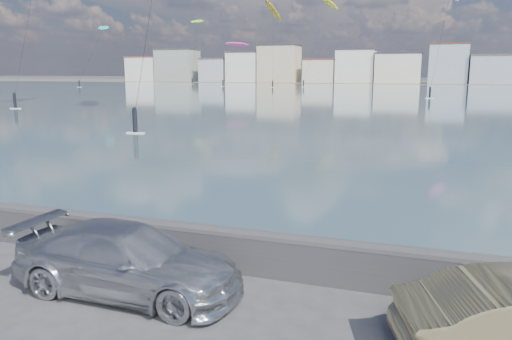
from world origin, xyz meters
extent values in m
plane|color=#333335|center=(0.00, 0.00, 0.00)|extent=(700.00, 700.00, 0.00)
cube|color=#3A5860|center=(0.00, 91.50, 0.01)|extent=(500.00, 177.00, 0.00)
cube|color=#4C473D|center=(0.00, 200.00, 0.01)|extent=(500.00, 60.00, 0.00)
cube|color=#28282B|center=(0.00, 2.70, 0.45)|extent=(400.00, 0.35, 0.90)
cylinder|color=#28282B|center=(0.00, 2.70, 0.90)|extent=(400.00, 0.36, 0.36)
cube|color=white|center=(-112.00, 186.00, 5.00)|extent=(14.00, 11.00, 10.00)
cube|color=brown|center=(-112.00, 186.00, 10.30)|extent=(14.28, 11.22, 0.60)
cube|color=gray|center=(-96.50, 186.00, 6.50)|extent=(16.00, 12.00, 13.00)
cube|color=#383330|center=(-96.50, 186.00, 13.30)|extent=(16.32, 12.24, 0.60)
cube|color=#B2B7C6|center=(-79.00, 186.00, 4.50)|extent=(11.00, 10.00, 9.00)
cube|color=#4C423D|center=(-79.00, 186.00, 9.30)|extent=(11.22, 10.20, 0.60)
cube|color=white|center=(-66.00, 186.00, 5.75)|extent=(13.00, 11.00, 11.50)
cube|color=#383330|center=(-66.00, 186.00, 11.80)|extent=(13.26, 11.22, 0.60)
cube|color=beige|center=(-51.50, 186.00, 7.00)|extent=(15.00, 12.00, 14.00)
cube|color=#2D2D33|center=(-51.50, 186.00, 14.30)|extent=(15.30, 12.24, 0.60)
cube|color=beige|center=(-35.00, 186.00, 4.25)|extent=(12.00, 10.00, 8.50)
cube|color=brown|center=(-35.00, 186.00, 8.80)|extent=(12.24, 10.20, 0.60)
cube|color=white|center=(-21.50, 186.00, 6.00)|extent=(14.00, 11.00, 12.00)
cube|color=#2D2D33|center=(-21.50, 186.00, 12.30)|extent=(14.28, 11.22, 0.60)
cube|color=silver|center=(-6.00, 186.00, 5.25)|extent=(16.00, 13.00, 10.50)
cube|color=#2D2D33|center=(-6.00, 186.00, 10.80)|extent=(16.32, 13.26, 0.60)
cube|color=#9EA8B7|center=(11.00, 186.00, 6.75)|extent=(13.00, 10.00, 13.50)
cube|color=#562D23|center=(11.00, 186.00, 13.80)|extent=(13.26, 10.20, 0.60)
cube|color=#9EA8B7|center=(25.50, 186.00, 4.75)|extent=(15.00, 12.00, 9.50)
cube|color=#4C423D|center=(25.50, 186.00, 9.80)|extent=(15.30, 12.24, 0.60)
imported|color=#B8BBC0|center=(-0.80, 0.91, 0.73)|extent=(5.04, 2.12, 1.45)
ellipsoid|color=#BF8C19|center=(-39.00, 136.45, 21.61)|extent=(4.37, 11.00, 6.76)
cube|color=white|center=(-36.25, 127.22, 0.05)|extent=(1.40, 0.42, 0.08)
cylinder|color=black|center=(-36.25, 127.22, 0.95)|extent=(0.36, 0.36, 1.70)
sphere|color=black|center=(-36.25, 127.22, 1.85)|extent=(0.28, 0.28, 0.28)
cylinder|color=black|center=(-37.63, 131.84, 11.45)|extent=(2.79, 9.27, 20.32)
ellipsoid|color=#E5338C|center=(-53.54, 144.66, 12.81)|extent=(7.47, 8.11, 1.94)
cube|color=white|center=(-52.48, 130.13, 0.05)|extent=(1.40, 0.42, 0.08)
cylinder|color=black|center=(-52.48, 130.13, 0.95)|extent=(0.36, 0.36, 1.70)
sphere|color=black|center=(-52.48, 130.13, 1.85)|extent=(0.28, 0.28, 0.28)
cylinder|color=black|center=(-53.01, 137.39, 7.05)|extent=(1.09, 14.55, 11.53)
cube|color=white|center=(-15.69, 24.75, 0.05)|extent=(1.40, 0.42, 0.08)
cylinder|color=black|center=(-15.69, 24.75, 0.95)|extent=(0.36, 0.36, 1.70)
sphere|color=black|center=(-15.69, 24.75, 1.85)|extent=(0.28, 0.28, 0.28)
ellipsoid|color=#19BFBF|center=(-89.49, 125.65, 17.36)|extent=(5.24, 9.03, 2.75)
cube|color=white|center=(-88.39, 111.15, 0.05)|extent=(1.40, 0.42, 0.08)
cylinder|color=black|center=(-88.39, 111.15, 0.95)|extent=(0.36, 0.36, 1.70)
sphere|color=black|center=(-88.39, 111.15, 1.85)|extent=(0.28, 0.28, 0.28)
cylinder|color=black|center=(-88.94, 118.40, 9.33)|extent=(1.13, 14.52, 16.08)
cube|color=white|center=(5.25, 82.46, 0.05)|extent=(1.40, 0.42, 0.08)
cylinder|color=black|center=(5.25, 82.46, 0.95)|extent=(0.36, 0.36, 1.70)
sphere|color=black|center=(5.25, 82.46, 1.85)|extent=(0.28, 0.28, 0.28)
cylinder|color=black|center=(6.49, 89.53, 10.13)|extent=(2.51, 14.17, 17.68)
ellipsoid|color=#8CD826|center=(-73.99, 158.95, 21.69)|extent=(3.10, 9.28, 2.69)
cube|color=white|center=(-72.52, 150.69, 0.05)|extent=(1.40, 0.42, 0.08)
cylinder|color=black|center=(-72.52, 150.69, 0.95)|extent=(0.36, 0.36, 1.70)
sphere|color=black|center=(-72.52, 150.69, 1.85)|extent=(0.28, 0.28, 0.28)
cylinder|color=black|center=(-73.26, 154.82, 11.50)|extent=(1.50, 8.28, 20.40)
ellipsoid|color=yellow|center=(-24.90, 145.52, 24.74)|extent=(7.27, 5.94, 5.36)
cube|color=white|center=(-28.66, 132.23, 0.05)|extent=(1.40, 0.42, 0.08)
cylinder|color=black|center=(-28.66, 132.23, 0.95)|extent=(0.36, 0.36, 1.70)
sphere|color=black|center=(-28.66, 132.23, 1.85)|extent=(0.28, 0.28, 0.28)
cylinder|color=black|center=(-26.78, 138.88, 13.02)|extent=(3.80, 13.33, 23.45)
cube|color=white|center=(-43.25, 41.35, 0.05)|extent=(1.40, 0.42, 0.08)
cylinder|color=black|center=(-43.25, 41.35, 0.95)|extent=(0.36, 0.36, 1.70)
sphere|color=black|center=(-43.25, 41.35, 1.85)|extent=(0.28, 0.28, 0.28)
cylinder|color=black|center=(-44.17, 44.87, 8.63)|extent=(1.87, 7.06, 14.66)
camera|label=1|loc=(4.97, -7.61, 4.66)|focal=35.00mm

